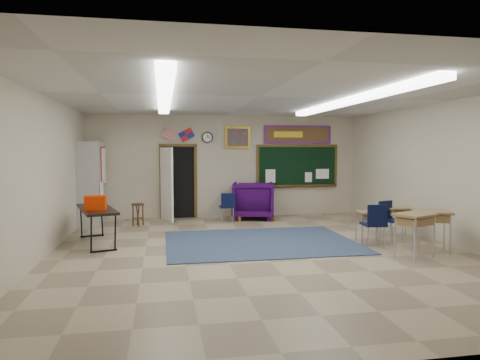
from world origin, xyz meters
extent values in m
plane|color=tan|center=(0.00, 0.00, 0.00)|extent=(9.00, 9.00, 0.00)
cube|color=#ABA18A|center=(0.00, 4.50, 1.50)|extent=(8.00, 0.04, 3.00)
cube|color=#ABA18A|center=(0.00, -4.50, 1.50)|extent=(8.00, 0.04, 3.00)
cube|color=#ABA18A|center=(-4.00, 0.00, 1.50)|extent=(0.04, 9.00, 3.00)
cube|color=#ABA18A|center=(4.00, 0.00, 1.50)|extent=(0.04, 9.00, 3.00)
cube|color=silver|center=(0.00, 0.00, 3.00)|extent=(8.00, 9.00, 0.04)
cube|color=#2F415A|center=(0.20, 0.80, 0.01)|extent=(4.00, 3.00, 0.02)
cube|color=black|center=(-1.40, 4.49, 1.05)|extent=(0.95, 0.04, 2.10)
cube|color=white|center=(-1.75, 4.05, 1.03)|extent=(0.35, 0.86, 2.05)
cube|color=#523C17|center=(2.20, 4.47, 1.50)|extent=(2.55, 0.05, 1.30)
cube|color=black|center=(2.20, 4.46, 1.50)|extent=(2.40, 0.03, 1.15)
cube|color=#523C17|center=(2.20, 4.41, 0.90)|extent=(2.40, 0.12, 0.04)
cube|color=red|center=(2.20, 4.47, 2.45)|extent=(2.10, 0.04, 0.55)
cube|color=brown|center=(2.20, 4.46, 2.45)|extent=(1.90, 0.03, 0.40)
cube|color=olive|center=(0.35, 4.47, 2.35)|extent=(0.75, 0.05, 0.65)
cube|color=#A51466|center=(0.35, 4.46, 2.35)|extent=(0.62, 0.03, 0.52)
cylinder|color=black|center=(-0.55, 4.47, 2.35)|extent=(0.32, 0.05, 0.32)
cylinder|color=white|center=(-0.55, 4.45, 2.35)|extent=(0.26, 0.02, 0.26)
cube|color=#A2A29E|center=(-3.72, 3.85, 1.10)|extent=(0.55, 1.25, 2.20)
imported|color=#260539|center=(0.72, 3.95, 0.54)|extent=(1.38, 1.40, 1.07)
cube|color=olive|center=(2.51, 0.39, 0.65)|extent=(0.58, 0.44, 0.04)
cube|color=brown|center=(2.51, 0.39, 0.56)|extent=(0.50, 0.38, 0.11)
cube|color=olive|center=(3.39, 0.72, 0.67)|extent=(0.61, 0.48, 0.04)
cube|color=brown|center=(3.39, 0.72, 0.58)|extent=(0.53, 0.41, 0.12)
cube|color=olive|center=(2.67, -1.01, 0.80)|extent=(0.84, 0.75, 0.05)
cube|color=brown|center=(2.67, -1.01, 0.69)|extent=(0.72, 0.64, 0.14)
cube|color=olive|center=(3.29, -0.63, 0.78)|extent=(0.80, 0.71, 0.04)
cube|color=brown|center=(3.29, -0.63, 0.67)|extent=(0.69, 0.60, 0.13)
cube|color=black|center=(-3.23, 1.29, 0.74)|extent=(1.11, 1.94, 0.05)
cube|color=red|center=(-3.21, 1.04, 0.91)|extent=(0.41, 0.31, 0.29)
cylinder|color=#4C2B16|center=(-2.50, 3.34, 0.57)|extent=(0.33, 0.33, 0.04)
torus|color=#4C2B16|center=(-2.50, 3.34, 0.19)|extent=(0.27, 0.27, 0.02)
camera|label=1|loc=(-1.85, -8.03, 1.98)|focal=32.00mm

